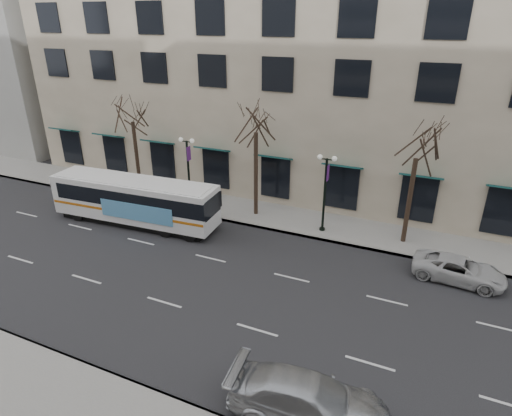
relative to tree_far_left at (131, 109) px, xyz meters
The scene contains 11 objects.
ground 14.91m from the tree_far_left, 41.35° to the right, with size 160.00×160.00×0.00m, color black.
sidewalk_far 16.40m from the tree_far_left, ahead, with size 80.00×4.00×0.15m, color gray.
building_hotel 15.52m from the tree_far_left, 56.75° to the left, with size 40.00×20.00×24.00m, color tan.
tree_far_left is the anchor object (origin of this frame).
tree_far_mid 10.00m from the tree_far_left, ahead, with size 3.60×3.60×8.55m.
tree_far_right 20.00m from the tree_far_left, ahead, with size 3.60×3.60×8.06m.
lamp_post_left 6.29m from the tree_far_left, ahead, with size 1.22×0.45×5.21m.
lamp_post_right 15.48m from the tree_far_left, ahead, with size 1.22×0.45×5.21m.
city_bus 7.37m from the tree_far_left, 54.06° to the right, with size 11.71×3.27×3.14m.
silver_car 24.29m from the tree_far_left, 38.27° to the right, with size 2.31×5.67×1.65m, color #ACAFB4.
white_pickup 24.11m from the tree_far_left, ahead, with size 2.15×4.65×1.29m, color silver.
Camera 1 is at (11.16, -16.27, 12.81)m, focal length 30.00 mm.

